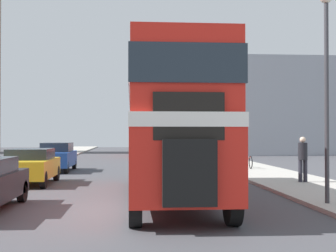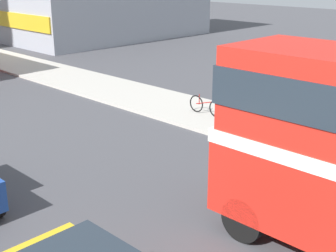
{
  "view_description": "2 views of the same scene",
  "coord_description": "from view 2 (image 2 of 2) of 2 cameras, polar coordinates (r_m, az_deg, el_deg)",
  "views": [
    {
      "loc": [
        0.15,
        -12.4,
        2.01
      ],
      "look_at": [
        1.3,
        2.25,
        2.26
      ],
      "focal_mm": 50.0,
      "sensor_mm": 36.0,
      "label": 1
    },
    {
      "loc": [
        -7.46,
        1.49,
        5.8
      ],
      "look_at": [
        1.3,
        10.06,
        1.64
      ],
      "focal_mm": 50.0,
      "sensor_mm": 36.0,
      "label": 2
    }
  ],
  "objects": [
    {
      "name": "bicycle_on_pavement",
      "position": [
        19.02,
        4.66,
        2.45
      ],
      "size": [
        0.05,
        1.76,
        0.78
      ],
      "color": "black",
      "rests_on": "sidewalk_right"
    }
  ]
}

